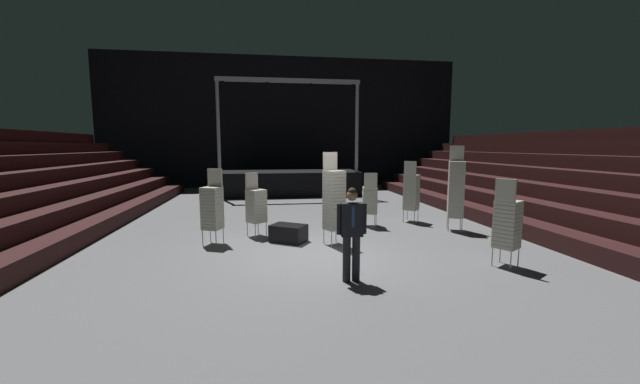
{
  "coord_description": "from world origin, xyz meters",
  "views": [
    {
      "loc": [
        -1.19,
        -8.38,
        2.55
      ],
      "look_at": [
        0.15,
        0.66,
        1.4
      ],
      "focal_mm": 20.63,
      "sensor_mm": 36.0,
      "label": 1
    }
  ],
  "objects_px": {
    "chair_stack_rear_left": "(212,207)",
    "chair_stack_rear_right": "(507,223)",
    "chair_stack_mid_centre": "(411,191)",
    "man_with_tie": "(352,229)",
    "chair_stack_mid_right": "(334,199)",
    "chair_stack_front_right": "(456,189)",
    "chair_stack_front_left": "(256,205)",
    "equipment_road_case": "(288,233)",
    "stage_riser": "(289,181)",
    "chair_stack_mid_left": "(370,199)"
  },
  "relations": [
    {
      "from": "stage_riser",
      "to": "chair_stack_rear_left",
      "type": "distance_m",
      "value": 10.0
    },
    {
      "from": "chair_stack_rear_right",
      "to": "equipment_road_case",
      "type": "bearing_deg",
      "value": -153.5
    },
    {
      "from": "chair_stack_mid_right",
      "to": "chair_stack_rear_left",
      "type": "xyz_separation_m",
      "value": [
        -3.1,
        0.5,
        -0.21
      ]
    },
    {
      "from": "chair_stack_mid_right",
      "to": "equipment_road_case",
      "type": "xyz_separation_m",
      "value": [
        -1.15,
        0.46,
        -0.97
      ]
    },
    {
      "from": "stage_riser",
      "to": "chair_stack_rear_left",
      "type": "bearing_deg",
      "value": -104.91
    },
    {
      "from": "man_with_tie",
      "to": "chair_stack_front_right",
      "type": "height_order",
      "value": "chair_stack_front_right"
    },
    {
      "from": "stage_riser",
      "to": "chair_stack_rear_right",
      "type": "xyz_separation_m",
      "value": [
        3.82,
        -12.41,
        0.24
      ]
    },
    {
      "from": "man_with_tie",
      "to": "chair_stack_rear_right",
      "type": "relative_size",
      "value": 0.95
    },
    {
      "from": "chair_stack_rear_right",
      "to": "equipment_road_case",
      "type": "distance_m",
      "value": 5.24
    },
    {
      "from": "man_with_tie",
      "to": "equipment_road_case",
      "type": "xyz_separation_m",
      "value": [
        -0.99,
        3.09,
        -0.79
      ]
    },
    {
      "from": "chair_stack_front_right",
      "to": "man_with_tie",
      "type": "bearing_deg",
      "value": 64.59
    },
    {
      "from": "stage_riser",
      "to": "equipment_road_case",
      "type": "height_order",
      "value": "stage_riser"
    },
    {
      "from": "chair_stack_front_left",
      "to": "chair_stack_front_right",
      "type": "relative_size",
      "value": 0.7
    },
    {
      "from": "chair_stack_front_right",
      "to": "chair_stack_front_left",
      "type": "bearing_deg",
      "value": 20.81
    },
    {
      "from": "chair_stack_mid_centre",
      "to": "chair_stack_rear_left",
      "type": "relative_size",
      "value": 1.04
    },
    {
      "from": "chair_stack_mid_right",
      "to": "equipment_road_case",
      "type": "distance_m",
      "value": 1.57
    },
    {
      "from": "chair_stack_mid_right",
      "to": "chair_stack_mid_centre",
      "type": "bearing_deg",
      "value": -163.37
    },
    {
      "from": "chair_stack_front_right",
      "to": "chair_stack_rear_right",
      "type": "distance_m",
      "value": 3.38
    },
    {
      "from": "stage_riser",
      "to": "chair_stack_front_right",
      "type": "distance_m",
      "value": 10.16
    },
    {
      "from": "chair_stack_front_left",
      "to": "equipment_road_case",
      "type": "relative_size",
      "value": 1.99
    },
    {
      "from": "chair_stack_mid_centre",
      "to": "chair_stack_rear_left",
      "type": "bearing_deg",
      "value": -120.93
    },
    {
      "from": "chair_stack_mid_right",
      "to": "chair_stack_rear_right",
      "type": "relative_size",
      "value": 1.27
    },
    {
      "from": "chair_stack_mid_right",
      "to": "equipment_road_case",
      "type": "height_order",
      "value": "chair_stack_mid_right"
    },
    {
      "from": "chair_stack_rear_right",
      "to": "stage_riser",
      "type": "bearing_deg",
      "value": 165.05
    },
    {
      "from": "chair_stack_front_left",
      "to": "chair_stack_rear_left",
      "type": "xyz_separation_m",
      "value": [
        -1.1,
        -0.73,
        0.08
      ]
    },
    {
      "from": "equipment_road_case",
      "to": "man_with_tie",
      "type": "bearing_deg",
      "value": -72.2
    },
    {
      "from": "chair_stack_rear_left",
      "to": "equipment_road_case",
      "type": "xyz_separation_m",
      "value": [
        1.96,
        -0.04,
        -0.75
      ]
    },
    {
      "from": "chair_stack_front_left",
      "to": "chair_stack_mid_centre",
      "type": "distance_m",
      "value": 5.29
    },
    {
      "from": "man_with_tie",
      "to": "chair_stack_mid_left",
      "type": "xyz_separation_m",
      "value": [
        1.7,
        4.68,
        -0.16
      ]
    },
    {
      "from": "chair_stack_mid_centre",
      "to": "chair_stack_rear_left",
      "type": "height_order",
      "value": "chair_stack_mid_centre"
    },
    {
      "from": "man_with_tie",
      "to": "chair_stack_mid_right",
      "type": "relative_size",
      "value": 0.75
    },
    {
      "from": "chair_stack_mid_centre",
      "to": "equipment_road_case",
      "type": "xyz_separation_m",
      "value": [
        -4.27,
        -2.05,
        -0.8
      ]
    },
    {
      "from": "man_with_tie",
      "to": "equipment_road_case",
      "type": "distance_m",
      "value": 3.34
    },
    {
      "from": "man_with_tie",
      "to": "stage_riser",
      "type": "bearing_deg",
      "value": -87.02
    },
    {
      "from": "chair_stack_front_right",
      "to": "chair_stack_rear_right",
      "type": "xyz_separation_m",
      "value": [
        -0.63,
        -3.3,
        -0.34
      ]
    },
    {
      "from": "man_with_tie",
      "to": "chair_stack_front_left",
      "type": "relative_size",
      "value": 1.0
    },
    {
      "from": "chair_stack_mid_right",
      "to": "chair_stack_rear_left",
      "type": "bearing_deg",
      "value": -31.34
    },
    {
      "from": "chair_stack_front_right",
      "to": "chair_stack_rear_right",
      "type": "bearing_deg",
      "value": 101.66
    },
    {
      "from": "equipment_road_case",
      "to": "chair_stack_front_left",
      "type": "bearing_deg",
      "value": 138.35
    },
    {
      "from": "chair_stack_mid_centre",
      "to": "equipment_road_case",
      "type": "relative_size",
      "value": 2.28
    },
    {
      "from": "man_with_tie",
      "to": "chair_stack_mid_right",
      "type": "bearing_deg",
      "value": -92.04
    },
    {
      "from": "man_with_tie",
      "to": "chair_stack_front_right",
      "type": "distance_m",
      "value": 5.49
    },
    {
      "from": "chair_stack_front_right",
      "to": "chair_stack_rear_right",
      "type": "height_order",
      "value": "chair_stack_front_right"
    },
    {
      "from": "man_with_tie",
      "to": "equipment_road_case",
      "type": "height_order",
      "value": "man_with_tie"
    },
    {
      "from": "chair_stack_mid_left",
      "to": "chair_stack_rear_left",
      "type": "relative_size",
      "value": 0.87
    },
    {
      "from": "chair_stack_mid_left",
      "to": "equipment_road_case",
      "type": "relative_size",
      "value": 1.9
    },
    {
      "from": "chair_stack_front_left",
      "to": "chair_stack_mid_right",
      "type": "distance_m",
      "value": 2.37
    },
    {
      "from": "chair_stack_front_left",
      "to": "equipment_road_case",
      "type": "bearing_deg",
      "value": 100.5
    },
    {
      "from": "stage_riser",
      "to": "chair_stack_front_right",
      "type": "height_order",
      "value": "stage_riser"
    },
    {
      "from": "chair_stack_rear_left",
      "to": "chair_stack_rear_right",
      "type": "height_order",
      "value": "chair_stack_rear_left"
    }
  ]
}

